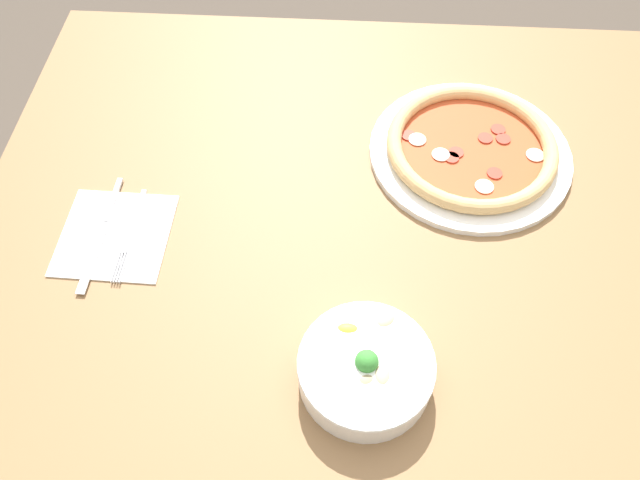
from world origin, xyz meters
TOP-DOWN VIEW (x-y plane):
  - ground_plane at (0.00, 0.00)m, footprint 8.00×8.00m
  - dining_table at (0.00, 0.00)m, footprint 1.30×1.08m
  - pizza at (-0.18, -0.17)m, footprint 0.35×0.35m
  - bowl at (-0.00, 0.26)m, footprint 0.19×0.19m
  - napkin at (0.41, 0.04)m, footprint 0.18×0.18m
  - fork at (0.38, 0.04)m, footprint 0.02×0.18m
  - knife at (0.43, 0.03)m, footprint 0.02×0.23m

SIDE VIEW (x-z plane):
  - ground_plane at x=0.00m, z-range 0.00..0.00m
  - dining_table at x=0.00m, z-range 0.28..1.00m
  - napkin at x=0.41m, z-range 0.73..0.73m
  - knife at x=0.43m, z-range 0.73..0.73m
  - fork at x=0.38m, z-range 0.73..0.73m
  - pizza at x=-0.18m, z-range 0.72..0.76m
  - bowl at x=0.00m, z-range 0.72..0.79m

